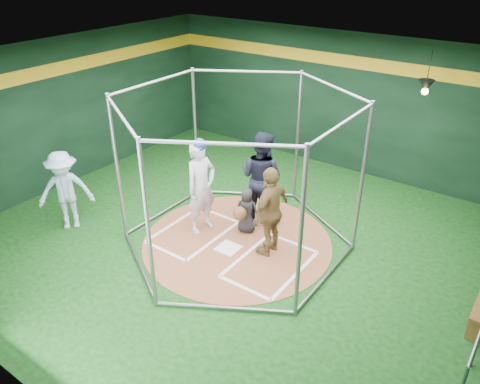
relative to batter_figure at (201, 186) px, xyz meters
The scene contains 13 objects.
room_shell 1.14m from the batter_figure, ahead, with size 10.10×9.10×3.53m.
clay_disc 1.33m from the batter_figure, ahead, with size 3.80×3.80×0.01m, color #995737.
home_plate 1.35m from the batter_figure, 17.46° to the right, with size 0.43×0.43×0.01m, color white.
batter_box_left 1.03m from the batter_figure, 109.40° to the right, with size 1.17×1.77×0.01m.
batter_box_right 2.09m from the batter_figure, ahead, with size 1.17×1.77×0.01m.
batting_cage 1.00m from the batter_figure, ahead, with size 4.05×4.67×3.00m.
pendant_lamp_near 5.05m from the batter_figure, 49.74° to the left, with size 0.34×0.34×0.90m.
batter_figure is the anchor object (origin of this frame).
visitor_leopard 1.59m from the batter_figure, ahead, with size 1.05×0.44×1.80m, color #A48446.
catcher_figure 1.04m from the batter_figure, 28.61° to the left, with size 0.56×0.62×0.98m.
umpire 1.30m from the batter_figure, 55.03° to the left, with size 0.97×0.76×1.99m, color black.
bystander_blue 2.81m from the batter_figure, 146.76° to the right, with size 1.11×0.64×1.71m, color #A2BAD7.
steel_railing 5.55m from the batter_figure, 11.76° to the right, with size 0.05×1.17×1.01m.
Camera 1 is at (4.61, -6.35, 5.36)m, focal length 35.00 mm.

